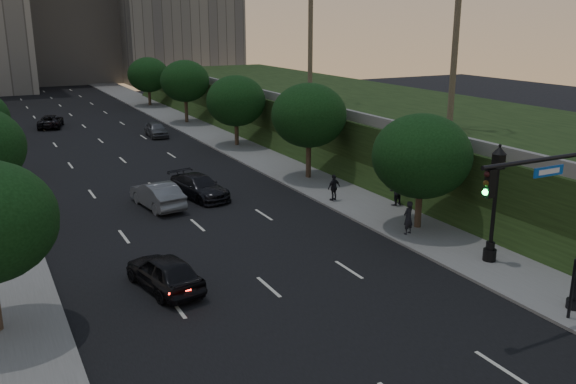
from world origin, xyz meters
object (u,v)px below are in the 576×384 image
pedestrian_b (395,190)px  pedestrian_c (334,187)px  sedan_near_left (164,272)px  sedan_near_right (199,187)px  pedestrian_a (408,218)px  sedan_mid_left (157,195)px  street_lamp (494,209)px  sedan_far_left (51,121)px  traffic_signal_mast (565,226)px  sedan_far_right (156,129)px

pedestrian_b → pedestrian_c: size_ratio=1.11×
sedan_near_left → sedan_near_right: sedan_near_left is taller
sedan_near_right → pedestrian_a: 13.76m
sedan_mid_left → street_lamp: bearing=117.8°
sedan_mid_left → sedan_far_left: sedan_mid_left is taller
sedan_near_right → pedestrian_a: size_ratio=2.83×
traffic_signal_mast → sedan_far_left: size_ratio=1.47×
sedan_mid_left → pedestrian_c: pedestrian_c is taller
pedestrian_c → traffic_signal_mast: bearing=75.4°
sedan_far_right → pedestrian_a: 33.67m
street_lamp → pedestrian_b: bearing=81.0°
sedan_far_right → pedestrian_c: pedestrian_c is taller
sedan_near_right → sedan_far_right: bearing=68.7°
sedan_near_right → pedestrian_a: (7.20, -11.72, 0.31)m
sedan_mid_left → sedan_far_right: 23.33m
street_lamp → sedan_near_right: size_ratio=1.13×
sedan_mid_left → sedan_far_left: size_ratio=1.00×
pedestrian_a → sedan_near_right: bearing=-74.4°
pedestrian_a → sedan_near_left: bearing=-14.0°
pedestrian_b → sedan_mid_left: bearing=-40.8°
sedan_far_right → pedestrian_b: 29.69m
street_lamp → pedestrian_c: street_lamp is taller
street_lamp → pedestrian_c: bearing=96.4°
sedan_mid_left → pedestrian_a: 14.90m
sedan_mid_left → sedan_near_right: sedan_mid_left is taller
pedestrian_a → pedestrian_b: 5.12m
pedestrian_b → street_lamp: bearing=67.5°
sedan_far_left → pedestrian_b: (14.77, -39.05, 0.40)m
street_lamp → sedan_mid_left: (-11.19, 15.59, -1.85)m
sedan_far_right → street_lamp: bearing=-80.0°
traffic_signal_mast → sedan_far_left: (-11.54, 53.21, -3.01)m
sedan_near_left → sedan_far_right: (9.12, 33.90, -0.06)m
sedan_near_left → pedestrian_c: 14.78m
traffic_signal_mast → sedan_mid_left: bearing=114.4°
sedan_near_right → pedestrian_b: bearing=-49.4°
pedestrian_c → pedestrian_a: bearing=78.9°
pedestrian_b → pedestrian_c: 3.71m
traffic_signal_mast → sedan_far_right: traffic_signal_mast is taller
sedan_near_left → pedestrian_b: (15.53, 4.91, 0.29)m
traffic_signal_mast → sedan_far_right: (-3.18, 43.15, -2.96)m
traffic_signal_mast → sedan_mid_left: traffic_signal_mast is taller
sedan_near_left → sedan_far_left: (0.76, 43.96, -0.10)m
street_lamp → sedan_far_left: bearing=105.5°
sedan_far_left → pedestrian_a: 45.20m
traffic_signal_mast → pedestrian_c: size_ratio=4.28×
street_lamp → sedan_far_left: 49.99m
sedan_mid_left → pedestrian_c: size_ratio=2.93×
sedan_far_left → sedan_near_right: sedan_near_right is taller
street_lamp → sedan_far_left: size_ratio=1.18×
sedan_mid_left → sedan_far_left: bearing=-94.1°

